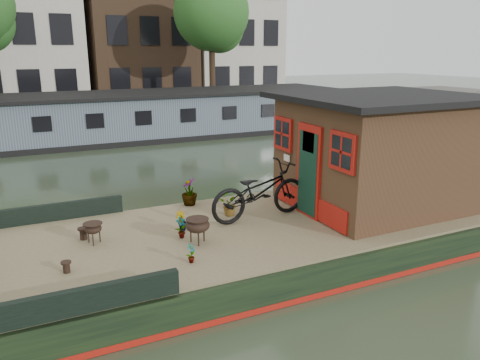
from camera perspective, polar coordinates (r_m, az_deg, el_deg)
name	(u,v)px	position (r m, az deg, el deg)	size (l,w,h in m)	color
ground	(289,248)	(9.87, 5.96, -8.21)	(120.00, 120.00, 0.00)	#2D3B26
houseboat_hull	(230,247)	(9.19, -1.20, -8.12)	(14.01, 4.02, 0.60)	black
houseboat_deck	(290,219)	(9.64, 6.06, -4.80)	(11.80, 3.80, 0.05)	olive
bow_bulwark	(15,255)	(8.31, -25.71, -8.24)	(3.00, 4.00, 0.35)	black
cabin	(378,150)	(10.57, 16.47, 3.52)	(4.00, 3.50, 2.42)	#331A14
bicycle	(259,191)	(9.44, 2.39, -1.35)	(0.76, 2.18, 1.14)	black
potted_plant_a	(181,228)	(8.60, -7.18, -5.77)	(0.21, 0.15, 0.41)	maroon
potted_plant_b	(181,221)	(8.97, -7.16, -4.98)	(0.21, 0.17, 0.37)	brown
potted_plant_c	(229,205)	(9.68, -1.38, -3.03)	(0.42, 0.36, 0.46)	#92572A
potted_plant_d	(189,192)	(10.37, -6.20, -1.41)	(0.34, 0.34, 0.61)	brown
potted_plant_e	(191,253)	(7.63, -5.99, -8.88)	(0.17, 0.12, 0.33)	#9A522D
brazier_front	(198,231)	(8.34, -5.19, -6.19)	(0.43, 0.43, 0.46)	black
brazier_rear	(93,233)	(8.69, -17.43, -6.22)	(0.36, 0.36, 0.39)	black
bollard_port	(83,234)	(8.97, -18.55, -6.22)	(0.19, 0.19, 0.22)	black
bollard_stbd	(66,267)	(7.79, -20.41, -9.92)	(0.16, 0.16, 0.18)	black
far_houseboat	(133,117)	(22.41, -12.89, 7.44)	(20.40, 4.40, 2.11)	slate
quay	(109,113)	(28.81, -15.72, 7.92)	(60.00, 6.00, 0.90)	#47443F
tree_right	(213,16)	(28.97, -3.28, 19.30)	(4.40, 4.40, 7.40)	#332316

